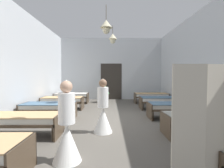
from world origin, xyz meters
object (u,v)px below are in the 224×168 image
Objects in this scene: potted_plant at (104,90)px; bed_left_row_1 at (23,119)px; bed_right_row_4 at (151,95)px; bed_right_row_2 at (175,107)px; nurse_mid_aisle at (103,113)px; privacy_screen at (220,131)px; bed_left_row_4 at (72,96)px; nurse_near_aisle at (67,133)px; bed_right_row_3 at (160,100)px; bed_right_row_1 at (201,119)px; bed_left_row_2 at (49,107)px; bed_left_row_3 at (63,100)px.

bed_left_row_1 is at bearing -108.24° from potted_plant.
potted_plant reaches higher than bed_right_row_4.
bed_left_row_1 is 1.00× the size of bed_right_row_2.
privacy_screen is (1.61, -2.46, 0.32)m from nurse_mid_aisle.
nurse_mid_aisle reaches higher than bed_left_row_4.
nurse_near_aisle reaches higher than bed_right_row_4.
bed_left_row_1 and bed_right_row_3 have the same top height.
potted_plant is at bearing 71.76° from bed_left_row_1.
bed_right_row_1 is at bearing -90.00° from bed_right_row_4.
privacy_screen reaches higher than bed_right_row_3.
bed_right_row_1 is 1.79m from bed_right_row_2.
bed_right_row_4 is 5.70m from nurse_mid_aisle.
bed_right_row_2 is 5.83m from bed_left_row_4.
bed_right_row_4 is (0.00, 3.58, 0.00)m from bed_right_row_2.
bed_left_row_1 is 1.00× the size of bed_left_row_2.
potted_plant reaches higher than bed_left_row_1.
nurse_near_aisle is (-3.14, -1.28, 0.09)m from bed_right_row_1.
bed_right_row_3 is 1.00× the size of bed_left_row_4.
bed_left_row_4 is (0.00, 5.38, 0.00)m from bed_left_row_1.
nurse_near_aisle reaches higher than bed_right_row_3.
bed_left_row_4 is (-4.60, 3.58, 0.00)m from bed_right_row_2.
bed_left_row_4 is 1.00× the size of bed_right_row_4.
bed_left_row_1 is 2.06m from nurse_mid_aisle.
bed_right_row_1 is 1.28× the size of nurse_near_aisle.
bed_left_row_2 is 4.60m from bed_right_row_2.
nurse_mid_aisle is at bearing -76.00° from nurse_near_aisle.
bed_right_row_4 is at bearing 37.91° from bed_left_row_2.
bed_left_row_2 is 4.94m from bed_right_row_3.
nurse_near_aisle reaches higher than bed_right_row_2.
bed_left_row_1 is 5.38m from bed_left_row_4.
bed_right_row_1 is at bearing -66.39° from nurse_mid_aisle.
nurse_mid_aisle reaches higher than bed_left_row_3.
bed_right_row_1 is 4.94m from bed_left_row_2.
bed_right_row_2 is 1.28× the size of nurse_near_aisle.
bed_left_row_3 is 1.28× the size of nurse_near_aisle.
bed_right_row_2 is at bearing 62.03° from privacy_screen.
bed_left_row_3 is at bearing 61.84° from nurse_mid_aisle.
nurse_mid_aisle reaches higher than bed_right_row_2.
bed_left_row_4 is (0.00, 1.79, 0.00)m from bed_left_row_3.
bed_left_row_2 is 1.79m from bed_left_row_3.
bed_right_row_2 is (4.60, 1.79, 0.00)m from bed_left_row_1.
potted_plant is 0.71× the size of privacy_screen.
nurse_near_aisle is at bearing -135.62° from bed_right_row_2.
nurse_near_aisle is at bearing -73.31° from bed_left_row_3.
bed_left_row_1 is at bearing -142.09° from bed_right_row_3.
privacy_screen reaches higher than nurse_near_aisle.
nurse_mid_aisle is at bearing -58.23° from bed_left_row_3.
bed_left_row_1 is 1.12× the size of privacy_screen.
potted_plant is at bearing 31.96° from nurse_mid_aisle.
bed_left_row_1 and bed_left_row_2 have the same top height.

